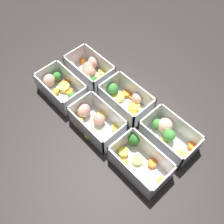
% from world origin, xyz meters
% --- Properties ---
extents(ground_plane, '(4.00, 4.00, 0.00)m').
position_xyz_m(ground_plane, '(0.00, 0.00, 0.00)').
color(ground_plane, '#282321').
extents(container_near_left, '(0.17, 0.10, 0.07)m').
position_xyz_m(container_near_left, '(-0.18, -0.07, 0.03)').
color(container_near_left, white).
rests_on(container_near_left, ground_plane).
extents(container_near_center, '(0.17, 0.11, 0.07)m').
position_xyz_m(container_near_center, '(0.00, -0.07, 0.02)').
color(container_near_center, white).
rests_on(container_near_center, ground_plane).
extents(container_near_right, '(0.17, 0.14, 0.07)m').
position_xyz_m(container_near_right, '(0.19, -0.06, 0.03)').
color(container_near_right, white).
rests_on(container_near_right, ground_plane).
extents(container_far_left, '(0.17, 0.11, 0.07)m').
position_xyz_m(container_far_left, '(-0.17, 0.06, 0.03)').
color(container_far_left, white).
rests_on(container_far_left, ground_plane).
extents(container_far_center, '(0.18, 0.12, 0.07)m').
position_xyz_m(container_far_center, '(0.02, 0.06, 0.02)').
color(container_far_center, white).
rests_on(container_far_center, ground_plane).
extents(container_far_right, '(0.18, 0.10, 0.07)m').
position_xyz_m(container_far_right, '(0.19, 0.06, 0.03)').
color(container_far_right, white).
rests_on(container_far_right, ground_plane).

